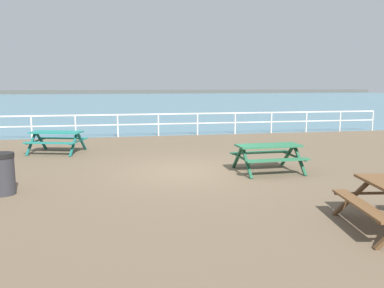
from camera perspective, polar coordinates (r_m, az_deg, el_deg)
The scene contains 7 objects.
ground_plane at distance 11.24m, azimuth -0.74°, elevation -4.43°, with size 30.00×24.00×0.20m, color brown.
sea_band at distance 63.60m, azimuth -9.24°, elevation 6.44°, with size 142.00×90.00×0.01m, color teal.
distant_shoreline at distance 106.57m, azimuth -9.98°, elevation 7.32°, with size 142.00×6.00×1.80m, color #4C4C47.
seaward_railing at distance 18.70m, azimuth -4.96°, elevation 3.47°, with size 23.07×0.07×1.08m.
picnic_table_near_left at distance 11.22m, azimuth 11.14°, elevation -1.06°, with size 1.84×1.58×0.80m.
picnic_table_mid_centre at distance 14.88m, azimuth -19.24°, elevation 1.01°, with size 2.15×1.94×0.80m.
litter_bin at distance 9.72m, azimuth -26.03°, elevation -3.93°, with size 0.55×0.55×0.95m.
Camera 1 is at (-1.94, -10.77, 2.47)m, focal length 36.38 mm.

